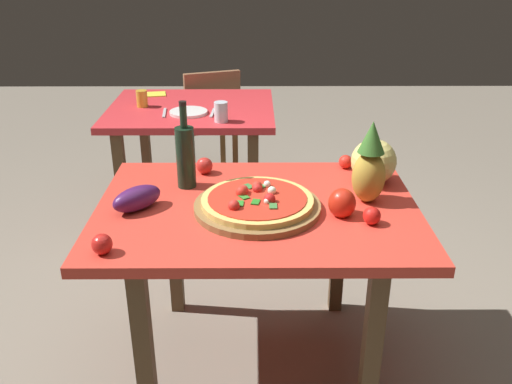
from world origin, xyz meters
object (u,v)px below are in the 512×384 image
Objects in this scene: tomato_beside_pepper at (102,244)px; tomato_near_board at (372,216)px; background_table at (192,124)px; pineapple_left at (370,166)px; dinner_plate at (188,112)px; pizza_board at (256,207)px; melon at (374,162)px; drinking_glass_water at (221,112)px; bell_pepper at (342,203)px; display_table at (257,227)px; tomato_at_corner at (346,162)px; knife_utensil at (213,113)px; pizza at (256,200)px; napkin_folded at (155,94)px; drinking_glass_juice at (142,99)px; tomato_by_bottle at (204,166)px; fork_utensil at (164,113)px; wine_bottle at (186,155)px; eggplant at (137,198)px; dining_chair at (210,119)px.

tomato_beside_pepper reaches higher than tomato_near_board.
pineapple_left is at bearing -58.58° from background_table.
tomato_beside_pepper is at bearing -93.93° from dinner_plate.
dinner_plate is at bearing 107.04° from pizza_board.
melon is 1.08m from drinking_glass_water.
melon is at bearing 60.43° from bell_pepper.
background_table is at bearing 105.93° from display_table.
background_table is 16.47× the size of tomato_at_corner.
knife_utensil reaches higher than background_table.
pizza is (0.38, -1.40, 0.15)m from background_table.
knife_utensil is (-0.56, 1.31, -0.05)m from bell_pepper.
pineapple_left is at bearing -56.23° from napkin_folded.
background_table is 7.08× the size of napkin_folded.
pineapple_left is 1.73m from drinking_glass_juice.
tomato_at_corner is at bearing 95.25° from pineapple_left.
pineapple_left is 2.90× the size of bell_pepper.
melon reaches higher than drinking_glass_juice.
tomato_by_bottle is 1.10× the size of tomato_near_board.
drinking_glass_water is 0.62× the size of knife_utensil.
bell_pepper is (0.31, -0.05, 0.01)m from pizza.
pizza is 2.32× the size of fork_utensil.
tomato_beside_pepper is at bearing -85.48° from napkin_folded.
fork_utensil is at bearing 180.00° from dinner_plate.
wine_bottle is (0.10, -1.19, 0.24)m from background_table.
wine_bottle is at bearing -96.05° from drinking_glass_water.
drinking_glass_water reaches higher than background_table.
tomato_by_bottle is at bearing 65.88° from wine_bottle.
dinner_plate is (-0.87, 1.00, -0.08)m from melon.
wine_bottle is 0.58m from tomato_beside_pepper.
bell_pepper is 0.75m from eggplant.
eggplant is 1.25m from dinner_plate.
wine_bottle is at bearing -177.46° from melon.
dining_chair is at bearing 49.11° from napkin_folded.
pizza reaches higher than napkin_folded.
bell_pepper is 0.61× the size of fork_utensil.
melon is (0.87, -1.15, 0.20)m from background_table.
tomato_at_corner is at bearing 45.96° from pizza.
drinking_glass_juice reaches higher than napkin_folded.
dining_chair is at bearing 99.41° from display_table.
pineapple_left is 1.94m from napkin_folded.
knife_utensil is at bearing 119.62° from pineapple_left.
pizza_board is 1.81m from napkin_folded.
tomato_at_corner is at bearing 25.85° from eggplant.
fork_utensil is (-0.25, 1.04, -0.13)m from wine_bottle.
bell_pepper is at bearing -63.75° from knife_utensil.
eggplant is at bearing -103.07° from drinking_glass_water.
pizza_board is 1.28m from knife_utensil.
tomato_beside_pepper is (-0.05, -0.32, -0.01)m from eggplant.
dining_chair reaches higher than pizza.
drinking_glass_juice is at bearing 108.59° from wine_bottle.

